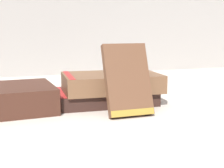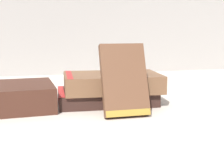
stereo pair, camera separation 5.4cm
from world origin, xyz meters
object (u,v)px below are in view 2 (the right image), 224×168
object	(u,v)px
book_flat_top	(112,82)
pocket_watch	(124,73)
book_leaning_front	(122,83)
reading_glasses	(85,93)
book_flat_bottom	(104,96)

from	to	relation	value
book_flat_top	pocket_watch	distance (m)	0.04
book_leaning_front	reading_glasses	world-z (taller)	book_leaning_front
book_flat_bottom	pocket_watch	world-z (taller)	pocket_watch
book_flat_bottom	pocket_watch	bearing A→B (deg)	-34.55
book_flat_bottom	reading_glasses	world-z (taller)	book_flat_bottom
book_flat_bottom	book_flat_top	distance (m)	0.04
book_flat_bottom	reading_glasses	size ratio (longest dim) A/B	1.93
pocket_watch	book_flat_bottom	bearing A→B (deg)	142.24
book_flat_bottom	reading_glasses	distance (m)	0.12
book_flat_top	book_leaning_front	size ratio (longest dim) A/B	1.59
book_flat_top	reading_glasses	distance (m)	0.14
book_leaning_front	pocket_watch	bearing A→B (deg)	71.85
pocket_watch	book_leaning_front	bearing A→B (deg)	-108.15
pocket_watch	reading_glasses	distance (m)	0.17
book_flat_bottom	pocket_watch	xyz separation A→B (m)	(0.04, -0.03, 0.06)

